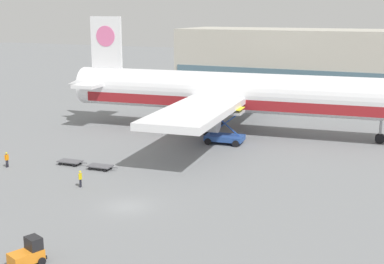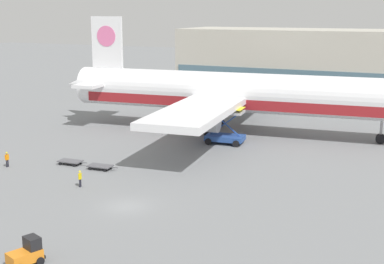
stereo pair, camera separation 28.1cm
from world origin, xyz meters
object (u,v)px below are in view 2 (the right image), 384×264
Objects in this scene: scissor_lift_loader at (225,130)px; ground_crew_far at (80,177)px; baggage_tug_foreground at (27,253)px; ground_crew_near at (7,158)px; airplane_main at (236,94)px; baggage_dolly_second at (100,166)px; baggage_dolly_lead at (70,161)px.

scissor_lift_loader is 24.70m from ground_crew_far.
baggage_tug_foreground reaches higher than ground_crew_near.
airplane_main is 8.00m from scissor_lift_loader.
scissor_lift_loader reaches higher than baggage_tug_foreground.
baggage_dolly_second is at bearing -61.83° from ground_crew_near.
scissor_lift_loader is at bearing -33.26° from ground_crew_near.
baggage_dolly_lead is 4.37m from baggage_dolly_second.
ground_crew_far is (-6.97, 15.90, 0.17)m from baggage_tug_foreground.
scissor_lift_loader is at bearing -87.43° from airplane_main.
scissor_lift_loader is at bearing 49.90° from baggage_dolly_lead.
scissor_lift_loader is at bearing 60.56° from baggage_dolly_second.
ground_crew_near is at bearing -150.47° from baggage_dolly_lead.
baggage_dolly_second is at bearing -5.89° from baggage_dolly_lead.
airplane_main is 15.52× the size of baggage_dolly_lead.
airplane_main reaches higher than baggage_tug_foreground.
baggage_dolly_lead is 1.00× the size of baggage_dolly_second.
baggage_tug_foreground is at bearing -125.34° from ground_crew_near.
baggage_dolly_lead is (-13.04, 22.24, -0.49)m from baggage_tug_foreground.
ground_crew_far is at bearing -92.83° from ground_crew_near.
scissor_lift_loader is 3.08× the size of ground_crew_far.
baggage_dolly_lead is at bearing -48.58° from ground_crew_near.
baggage_dolly_lead is 7.23m from ground_crew_near.
airplane_main reaches higher than baggage_dolly_lead.
baggage_dolly_second is (4.37, -0.19, 0.00)m from baggage_dolly_lead.
baggage_dolly_second is (-7.61, -24.47, -5.45)m from airplane_main.
ground_crew_near is (-10.41, -3.72, 0.69)m from baggage_dolly_second.
ground_crew_near reaches higher than ground_crew_far.
baggage_dolly_second is at bearing 42.43° from baggage_tug_foreground.
baggage_dolly_second is 11.08m from ground_crew_near.
baggage_tug_foreground is at bearing -71.91° from baggage_dolly_second.
baggage_dolly_lead is 2.06× the size of ground_crew_near.
airplane_main is at bearing 60.38° from baggage_dolly_lead.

